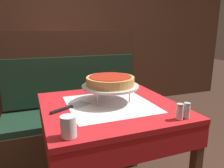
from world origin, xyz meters
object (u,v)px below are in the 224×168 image
at_px(pizza_server, 72,106).
at_px(water_glass_near, 68,127).
at_px(condiment_caddy, 55,62).
at_px(deep_dish_pizza, 110,81).
at_px(pepper_shaker, 187,110).
at_px(booth_bench, 77,120).
at_px(dining_table_rear, 63,75).
at_px(salt_shaker, 180,112).
at_px(pizza_pan_stand, 110,87).
at_px(dining_table_front, 110,119).

relative_size(pizza_server, water_glass_near, 2.74).
distance_m(water_glass_near, condiment_caddy, 2.09).
bearing_deg(deep_dish_pizza, condiment_caddy, 94.98).
bearing_deg(pepper_shaker, booth_bench, 106.44).
height_order(dining_table_rear, salt_shaker, salt_shaker).
bearing_deg(deep_dish_pizza, salt_shaker, -59.72).
bearing_deg(deep_dish_pizza, pizza_server, -175.66).
xyz_separation_m(pizza_pan_stand, pizza_server, (-0.26, -0.02, -0.10)).
height_order(dining_table_rear, pizza_server, pizza_server).
distance_m(dining_table_front, pizza_server, 0.26).
bearing_deg(condiment_caddy, dining_table_rear, -56.10).
distance_m(salt_shaker, pepper_shaker, 0.04).
bearing_deg(deep_dish_pizza, pepper_shaker, -55.19).
distance_m(pizza_pan_stand, pizza_server, 0.27).
relative_size(deep_dish_pizza, salt_shaker, 3.64).
distance_m(booth_bench, pepper_shaker, 1.32).
bearing_deg(dining_table_front, deep_dish_pizza, 65.75).
bearing_deg(booth_bench, pizza_server, -103.20).
bearing_deg(pepper_shaker, pizza_pan_stand, 124.81).
xyz_separation_m(deep_dish_pizza, condiment_caddy, (-0.15, 1.69, -0.10)).
distance_m(dining_table_rear, water_glass_near, 2.00).
height_order(dining_table_rear, booth_bench, booth_bench).
xyz_separation_m(dining_table_front, pizza_pan_stand, (0.02, 0.05, 0.20)).
distance_m(dining_table_front, deep_dish_pizza, 0.25).
xyz_separation_m(water_glass_near, salt_shaker, (0.57, -0.01, -0.01)).
xyz_separation_m(dining_table_front, water_glass_near, (-0.32, -0.34, 0.15)).
bearing_deg(pizza_server, pizza_pan_stand, 4.34).
relative_size(pizza_server, salt_shaker, 3.11).
bearing_deg(dining_table_front, condiment_caddy, 94.13).
height_order(water_glass_near, pepper_shaker, water_glass_near).
relative_size(water_glass_near, condiment_caddy, 0.55).
height_order(pizza_pan_stand, pepper_shaker, pizza_pan_stand).
bearing_deg(deep_dish_pizza, water_glass_near, -131.19).
bearing_deg(pizza_server, water_glass_near, -102.86).
relative_size(deep_dish_pizza, condiment_caddy, 1.75).
height_order(dining_table_front, pepper_shaker, pepper_shaker).
xyz_separation_m(booth_bench, deep_dish_pizza, (0.07, -0.78, 0.57)).
bearing_deg(pizza_server, deep_dish_pizza, 4.34).
bearing_deg(water_glass_near, dining_table_front, 46.92).
relative_size(dining_table_front, deep_dish_pizza, 2.69).
distance_m(deep_dish_pizza, water_glass_near, 0.52).
relative_size(dining_table_rear, pizza_server, 2.91).
height_order(dining_table_front, pizza_pan_stand, pizza_pan_stand).
bearing_deg(booth_bench, deep_dish_pizza, -84.94).
distance_m(dining_table_front, booth_bench, 0.89).
height_order(pizza_server, condiment_caddy, condiment_caddy).
distance_m(dining_table_front, salt_shaker, 0.46).
relative_size(dining_table_rear, salt_shaker, 9.07).
xyz_separation_m(pizza_pan_stand, salt_shaker, (0.23, -0.40, -0.06)).
bearing_deg(pizza_server, salt_shaker, -37.95).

